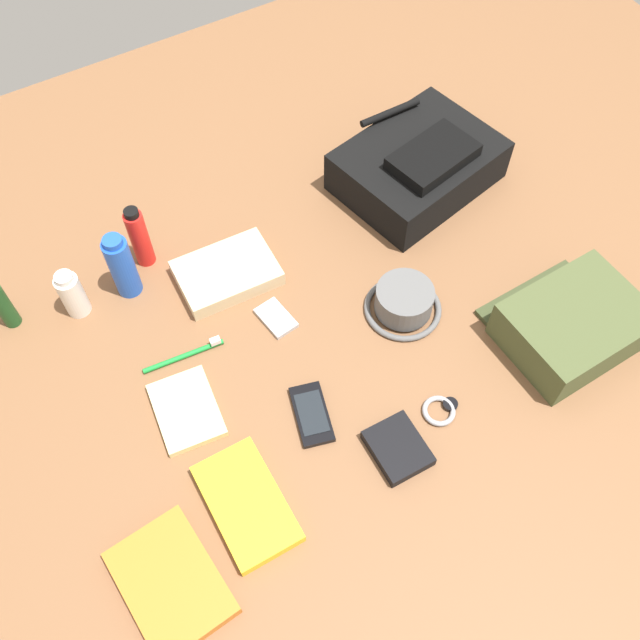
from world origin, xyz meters
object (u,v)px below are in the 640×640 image
(backpack, at_px, (419,165))
(deodorant_spray, at_px, (122,266))
(sunscreen_spray, at_px, (139,237))
(notepad, at_px, (187,410))
(wristwatch, at_px, (440,410))
(media_player, at_px, (276,318))
(paperback_novel, at_px, (171,583))
(wallet, at_px, (398,448))
(shampoo_bottle, at_px, (2,305))
(toothpaste_tube, at_px, (72,294))
(toothbrush, at_px, (188,354))
(cell_phone, at_px, (312,414))
(travel_guidebook, at_px, (247,504))
(toiletry_pouch, at_px, (572,324))
(folded_towel, at_px, (227,273))
(bucket_hat, at_px, (404,302))

(backpack, distance_m, deodorant_spray, 0.68)
(sunscreen_spray, distance_m, notepad, 0.38)
(sunscreen_spray, height_order, wristwatch, sunscreen_spray)
(media_player, bearing_deg, paperback_novel, -137.10)
(paperback_novel, height_order, notepad, paperback_novel)
(notepad, bearing_deg, wallet, -34.81)
(shampoo_bottle, xyz_separation_m, wristwatch, (0.62, -0.60, -0.06))
(toothpaste_tube, height_order, toothbrush, toothpaste_tube)
(cell_phone, relative_size, media_player, 1.48)
(shampoo_bottle, xyz_separation_m, cell_phone, (0.41, -0.48, -0.05))
(backpack, relative_size, travel_guidebook, 1.84)
(paperback_novel, xyz_separation_m, wallet, (0.44, 0.01, 0.00))
(toothbrush, distance_m, wallet, 0.44)
(notepad, bearing_deg, toiletry_pouch, -10.94)
(deodorant_spray, xyz_separation_m, toothbrush, (0.04, -0.21, -0.07))
(cell_phone, relative_size, folded_towel, 0.67)
(toothpaste_tube, xyz_separation_m, sunscreen_spray, (0.17, 0.05, 0.02))
(bucket_hat, height_order, cell_phone, bucket_hat)
(paperback_novel, distance_m, wallet, 0.44)
(backpack, distance_m, toothbrush, 0.66)
(deodorant_spray, xyz_separation_m, travel_guidebook, (-0.00, -0.53, -0.07))
(toothbrush, height_order, wallet, wallet)
(sunscreen_spray, distance_m, wristwatch, 0.69)
(bucket_hat, distance_m, notepad, 0.47)
(backpack, xyz_separation_m, sunscreen_spray, (-0.62, 0.11, 0.02))
(backpack, height_order, media_player, backpack)
(deodorant_spray, bearing_deg, media_player, -44.70)
(deodorant_spray, relative_size, toothbrush, 0.98)
(deodorant_spray, distance_m, paperback_novel, 0.61)
(shampoo_bottle, relative_size, toothbrush, 0.79)
(media_player, relative_size, wristwatch, 1.27)
(travel_guidebook, bearing_deg, wristwatch, -3.44)
(media_player, height_order, wristwatch, same)
(folded_towel, bearing_deg, paperback_novel, -124.99)
(toothpaste_tube, bearing_deg, notepad, -74.07)
(toothbrush, bearing_deg, shampoo_bottle, 137.08)
(wristwatch, bearing_deg, notepad, 149.55)
(backpack, bearing_deg, wallet, -127.65)
(wallet, bearing_deg, backpack, 54.29)
(toiletry_pouch, height_order, notepad, toiletry_pouch)
(toiletry_pouch, height_order, cell_phone, toiletry_pouch)
(cell_phone, bearing_deg, backpack, 37.51)
(shampoo_bottle, relative_size, deodorant_spray, 0.80)
(bucket_hat, distance_m, wallet, 0.30)
(wallet, bearing_deg, shampoo_bottle, 131.28)
(toothpaste_tube, relative_size, sunscreen_spray, 0.74)
(toothbrush, bearing_deg, toothpaste_tube, 124.40)
(notepad, xyz_separation_m, folded_towel, (0.20, 0.24, 0.01))
(sunscreen_spray, xyz_separation_m, notepad, (-0.08, -0.37, -0.07))
(cell_phone, distance_m, toothbrush, 0.27)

